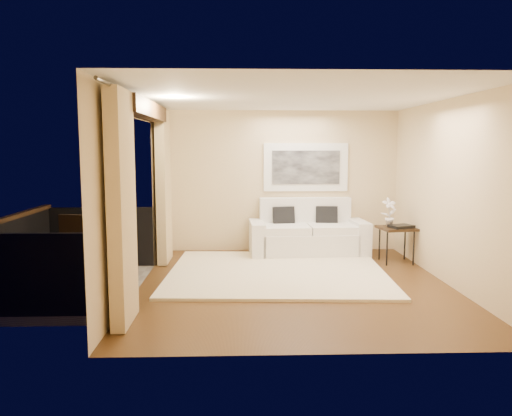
{
  "coord_description": "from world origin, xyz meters",
  "views": [
    {
      "loc": [
        -0.8,
        -7.11,
        2.0
      ],
      "look_at": [
        -0.54,
        0.68,
        1.05
      ],
      "focal_mm": 35.0,
      "sensor_mm": 36.0,
      "label": 1
    }
  ],
  "objects_px": {
    "balcony_chair_near": "(23,265)",
    "ice_bucket": "(93,221)",
    "sofa": "(307,235)",
    "orchid": "(389,212)",
    "side_table": "(397,230)",
    "bistro_table": "(104,234)",
    "balcony_chair_far": "(79,244)"
  },
  "relations": [
    {
      "from": "orchid",
      "to": "ice_bucket",
      "type": "xyz_separation_m",
      "value": [
        -4.86,
        -1.0,
        0.0
      ]
    },
    {
      "from": "orchid",
      "to": "balcony_chair_near",
      "type": "distance_m",
      "value": 5.85
    },
    {
      "from": "bistro_table",
      "to": "side_table",
      "type": "bearing_deg",
      "value": 11.34
    },
    {
      "from": "side_table",
      "to": "ice_bucket",
      "type": "relative_size",
      "value": 3.25
    },
    {
      "from": "side_table",
      "to": "ice_bucket",
      "type": "distance_m",
      "value": 5.05
    },
    {
      "from": "side_table",
      "to": "bistro_table",
      "type": "height_order",
      "value": "bistro_table"
    },
    {
      "from": "sofa",
      "to": "side_table",
      "type": "xyz_separation_m",
      "value": [
        1.46,
        -0.74,
        0.2
      ]
    },
    {
      "from": "sofa",
      "to": "balcony_chair_far",
      "type": "relative_size",
      "value": 2.09
    },
    {
      "from": "balcony_chair_near",
      "to": "orchid",
      "type": "bearing_deg",
      "value": 10.79
    },
    {
      "from": "side_table",
      "to": "bistro_table",
      "type": "xyz_separation_m",
      "value": [
        -4.77,
        -0.96,
        0.13
      ]
    },
    {
      "from": "sofa",
      "to": "balcony_chair_far",
      "type": "xyz_separation_m",
      "value": [
        -3.6,
        -2.02,
        0.25
      ]
    },
    {
      "from": "orchid",
      "to": "ice_bucket",
      "type": "height_order",
      "value": "orchid"
    },
    {
      "from": "orchid",
      "to": "balcony_chair_far",
      "type": "relative_size",
      "value": 0.48
    },
    {
      "from": "bistro_table",
      "to": "balcony_chair_near",
      "type": "relative_size",
      "value": 0.85
    },
    {
      "from": "sofa",
      "to": "balcony_chair_far",
      "type": "bearing_deg",
      "value": -153.31
    },
    {
      "from": "sofa",
      "to": "ice_bucket",
      "type": "xyz_separation_m",
      "value": [
        -3.51,
        -1.62,
        0.51
      ]
    },
    {
      "from": "bistro_table",
      "to": "balcony_chair_near",
      "type": "distance_m",
      "value": 1.48
    },
    {
      "from": "side_table",
      "to": "orchid",
      "type": "relative_size",
      "value": 1.3
    },
    {
      "from": "bistro_table",
      "to": "balcony_chair_far",
      "type": "distance_m",
      "value": 0.44
    },
    {
      "from": "bistro_table",
      "to": "balcony_chair_near",
      "type": "xyz_separation_m",
      "value": [
        -0.66,
        -1.31,
        -0.17
      ]
    },
    {
      "from": "bistro_table",
      "to": "balcony_chair_far",
      "type": "relative_size",
      "value": 0.74
    },
    {
      "from": "orchid",
      "to": "balcony_chair_near",
      "type": "height_order",
      "value": "orchid"
    },
    {
      "from": "side_table",
      "to": "bistro_table",
      "type": "distance_m",
      "value": 4.87
    },
    {
      "from": "orchid",
      "to": "balcony_chair_far",
      "type": "distance_m",
      "value": 5.16
    },
    {
      "from": "bistro_table",
      "to": "ice_bucket",
      "type": "height_order",
      "value": "ice_bucket"
    },
    {
      "from": "balcony_chair_near",
      "to": "side_table",
      "type": "bearing_deg",
      "value": 9.32
    },
    {
      "from": "sofa",
      "to": "balcony_chair_near",
      "type": "bearing_deg",
      "value": -145.57
    },
    {
      "from": "sofa",
      "to": "orchid",
      "type": "distance_m",
      "value": 1.57
    },
    {
      "from": "sofa",
      "to": "orchid",
      "type": "relative_size",
      "value": 4.39
    },
    {
      "from": "balcony_chair_near",
      "to": "ice_bucket",
      "type": "distance_m",
      "value": 1.51
    },
    {
      "from": "balcony_chair_near",
      "to": "ice_bucket",
      "type": "bearing_deg",
      "value": 57.97
    },
    {
      "from": "side_table",
      "to": "balcony_chair_near",
      "type": "bearing_deg",
      "value": -157.4
    }
  ]
}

